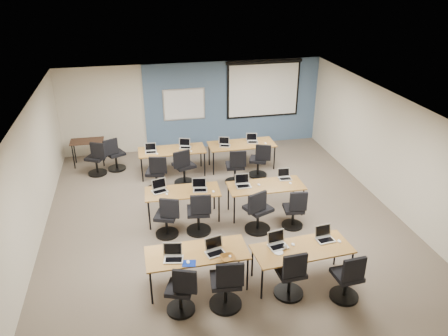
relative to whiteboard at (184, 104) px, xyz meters
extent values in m
cube|color=#6B6354|center=(0.30, -4.43, -1.45)|extent=(8.00, 9.00, 0.02)
cube|color=white|center=(0.30, -4.43, 1.25)|extent=(8.00, 9.00, 0.02)
cube|color=beige|center=(0.30, 0.07, -0.10)|extent=(8.00, 0.04, 2.70)
cube|color=beige|center=(0.30, -8.93, -0.10)|extent=(8.00, 0.04, 2.70)
cube|color=beige|center=(-3.70, -4.43, -0.10)|extent=(0.04, 9.00, 2.70)
cube|color=beige|center=(4.30, -4.43, -0.10)|extent=(0.04, 9.00, 2.70)
cube|color=#3D5977|center=(1.55, 0.04, -0.10)|extent=(5.50, 0.04, 2.70)
cube|color=silver|center=(0.00, 0.00, 0.00)|extent=(1.28, 0.02, 0.98)
cube|color=white|center=(0.00, -0.01, 0.00)|extent=(1.20, 0.02, 0.90)
cube|color=black|center=(2.50, -0.02, 0.35)|extent=(2.32, 0.03, 1.82)
cube|color=white|center=(2.50, -0.03, 0.31)|extent=(2.20, 0.02, 1.62)
cylinder|color=black|center=(2.50, -0.03, 1.19)|extent=(2.40, 0.10, 0.10)
cube|color=brown|center=(-0.64, -6.50, -0.73)|extent=(1.82, 0.76, 0.03)
cylinder|color=black|center=(-1.49, -6.82, -1.10)|extent=(0.04, 0.04, 0.70)
cylinder|color=black|center=(0.21, -6.82, -1.10)|extent=(0.04, 0.04, 0.70)
cylinder|color=black|center=(-1.49, -6.18, -1.10)|extent=(0.04, 0.04, 0.70)
cylinder|color=black|center=(0.21, -6.18, -1.10)|extent=(0.04, 0.04, 0.70)
cube|color=brown|center=(1.24, -6.78, -0.73)|extent=(1.79, 0.75, 0.03)
cylinder|color=black|center=(0.40, -7.09, -1.10)|extent=(0.04, 0.04, 0.70)
cylinder|color=black|center=(2.07, -7.09, -1.10)|extent=(0.04, 0.04, 0.70)
cylinder|color=black|center=(0.40, -6.46, -1.10)|extent=(0.04, 0.04, 0.70)
cylinder|color=black|center=(2.07, -6.46, -1.10)|extent=(0.04, 0.04, 0.70)
cube|color=brown|center=(-0.61, -4.17, -0.73)|extent=(1.68, 0.70, 0.03)
cylinder|color=black|center=(-1.38, -4.46, -1.10)|extent=(0.04, 0.04, 0.70)
cylinder|color=black|center=(0.17, -4.46, -1.10)|extent=(0.04, 0.04, 0.70)
cylinder|color=black|center=(-1.38, -3.88, -1.10)|extent=(0.04, 0.04, 0.70)
cylinder|color=black|center=(0.17, -3.88, -1.10)|extent=(0.04, 0.04, 0.70)
cube|color=olive|center=(1.31, -4.29, -0.73)|extent=(1.75, 0.73, 0.03)
cylinder|color=black|center=(0.50, -4.60, -1.10)|extent=(0.04, 0.04, 0.70)
cylinder|color=black|center=(2.13, -4.60, -1.10)|extent=(0.04, 0.04, 0.70)
cylinder|color=black|center=(0.50, -3.99, -1.10)|extent=(0.04, 0.04, 0.70)
cylinder|color=black|center=(2.13, -3.99, -1.10)|extent=(0.04, 0.04, 0.70)
cube|color=#976242|center=(-0.59, -1.75, -0.73)|extent=(1.82, 0.76, 0.03)
cylinder|color=black|center=(-1.44, -2.07, -1.10)|extent=(0.04, 0.04, 0.70)
cylinder|color=black|center=(0.26, -2.07, -1.10)|extent=(0.04, 0.04, 0.70)
cylinder|color=black|center=(-1.44, -1.43, -1.10)|extent=(0.04, 0.04, 0.70)
cylinder|color=black|center=(0.26, -1.43, -1.10)|extent=(0.04, 0.04, 0.70)
cube|color=#94602E|center=(1.39, -1.73, -0.73)|extent=(1.88, 0.78, 0.03)
cylinder|color=black|center=(0.51, -2.06, -1.10)|extent=(0.04, 0.04, 0.70)
cylinder|color=black|center=(2.27, -2.06, -1.10)|extent=(0.04, 0.04, 0.70)
cylinder|color=black|center=(0.51, -1.40, -1.10)|extent=(0.04, 0.04, 0.70)
cylinder|color=black|center=(2.27, -1.40, -1.10)|extent=(0.04, 0.04, 0.70)
cube|color=silver|center=(-1.07, -6.63, -0.71)|extent=(0.33, 0.24, 0.02)
cube|color=black|center=(-1.07, -6.65, -0.70)|extent=(0.28, 0.14, 0.00)
cube|color=silver|center=(-1.07, -6.50, -0.58)|extent=(0.33, 0.06, 0.23)
cube|color=black|center=(-1.07, -6.51, -0.58)|extent=(0.29, 0.04, 0.19)
ellipsoid|color=white|center=(-0.83, -6.75, -0.71)|extent=(0.08, 0.11, 0.03)
cylinder|color=black|center=(-1.03, -7.08, -1.42)|extent=(0.49, 0.49, 0.05)
cylinder|color=black|center=(-1.03, -7.08, -1.23)|extent=(0.06, 0.06, 0.43)
cube|color=black|center=(-1.03, -7.08, -0.98)|extent=(0.43, 0.43, 0.08)
cube|color=black|center=(-0.96, -7.26, -0.70)|extent=(0.40, 0.06, 0.44)
cube|color=#ABABAD|center=(-0.33, -6.61, -0.71)|extent=(0.33, 0.24, 0.02)
cube|color=black|center=(-0.33, -6.63, -0.70)|extent=(0.28, 0.14, 0.00)
cube|color=#ABABAD|center=(-0.33, -6.47, -0.58)|extent=(0.33, 0.06, 0.23)
cube|color=black|center=(-0.33, -6.48, -0.58)|extent=(0.29, 0.04, 0.19)
ellipsoid|color=white|center=(-0.09, -6.74, -0.71)|extent=(0.08, 0.11, 0.04)
cylinder|color=black|center=(-0.25, -7.11, -1.42)|extent=(0.57, 0.57, 0.05)
cylinder|color=black|center=(-0.25, -7.11, -1.20)|extent=(0.06, 0.06, 0.50)
cube|color=black|center=(-0.25, -7.11, -0.91)|extent=(0.50, 0.50, 0.08)
cube|color=black|center=(-0.23, -7.34, -0.63)|extent=(0.46, 0.06, 0.44)
cube|color=#B0B0B4|center=(0.82, -6.65, -0.71)|extent=(0.34, 0.24, 0.02)
cube|color=black|center=(0.82, -6.67, -0.70)|extent=(0.28, 0.14, 0.00)
cube|color=#B0B0B4|center=(0.82, -6.52, -0.58)|extent=(0.34, 0.06, 0.23)
cube|color=black|center=(0.82, -6.53, -0.58)|extent=(0.29, 0.04, 0.19)
ellipsoid|color=white|center=(1.11, -6.65, -0.71)|extent=(0.06, 0.10, 0.03)
cylinder|color=black|center=(0.91, -7.08, -1.42)|extent=(0.53, 0.53, 0.05)
cylinder|color=black|center=(0.91, -7.08, -1.22)|extent=(0.06, 0.06, 0.47)
cube|color=black|center=(0.91, -7.08, -0.94)|extent=(0.47, 0.47, 0.08)
cube|color=black|center=(0.90, -7.29, -0.66)|extent=(0.43, 0.06, 0.44)
cube|color=#A9A9AF|center=(1.74, -6.64, -0.71)|extent=(0.32, 0.24, 0.02)
cube|color=black|center=(1.74, -6.66, -0.70)|extent=(0.28, 0.14, 0.00)
cube|color=#A9A9AF|center=(1.74, -6.51, -0.58)|extent=(0.32, 0.06, 0.22)
cube|color=black|center=(1.74, -6.52, -0.58)|extent=(0.29, 0.04, 0.18)
ellipsoid|color=white|center=(1.98, -6.73, -0.71)|extent=(0.07, 0.10, 0.04)
cylinder|color=black|center=(1.85, -7.37, -1.42)|extent=(0.51, 0.51, 0.05)
cylinder|color=black|center=(1.85, -7.37, -1.22)|extent=(0.06, 0.06, 0.45)
cube|color=black|center=(1.85, -7.37, -0.96)|extent=(0.45, 0.45, 0.08)
cube|color=black|center=(1.83, -7.57, -0.68)|extent=(0.41, 0.06, 0.44)
cube|color=#B2B2BD|center=(-1.11, -4.10, -0.71)|extent=(0.34, 0.24, 0.02)
cube|color=black|center=(-1.11, -4.12, -0.70)|extent=(0.29, 0.14, 0.00)
cube|color=#B2B2BD|center=(-1.11, -3.97, -0.58)|extent=(0.34, 0.06, 0.23)
cube|color=black|center=(-1.11, -3.98, -0.58)|extent=(0.30, 0.04, 0.19)
ellipsoid|color=white|center=(-0.96, -4.26, -0.71)|extent=(0.09, 0.11, 0.03)
cylinder|color=black|center=(-1.04, -4.74, -1.42)|extent=(0.50, 0.50, 0.05)
cylinder|color=black|center=(-1.04, -4.74, -1.23)|extent=(0.06, 0.06, 0.45)
cube|color=black|center=(-1.04, -4.74, -0.96)|extent=(0.45, 0.45, 0.08)
cube|color=black|center=(-0.97, -4.93, -0.68)|extent=(0.41, 0.06, 0.44)
cube|color=#B0B0B0|center=(-0.21, -4.24, -0.71)|extent=(0.32, 0.23, 0.02)
cube|color=black|center=(-0.21, -4.26, -0.70)|extent=(0.27, 0.14, 0.00)
cube|color=#B0B0B0|center=(-0.21, -4.11, -0.59)|extent=(0.32, 0.06, 0.22)
cube|color=black|center=(-0.21, -4.12, -0.59)|extent=(0.28, 0.04, 0.18)
ellipsoid|color=white|center=(0.07, -4.36, -0.71)|extent=(0.06, 0.10, 0.04)
cylinder|color=black|center=(-0.34, -4.76, -1.42)|extent=(0.54, 0.54, 0.05)
cylinder|color=black|center=(-0.34, -4.76, -1.21)|extent=(0.06, 0.06, 0.48)
cube|color=black|center=(-0.34, -4.76, -0.93)|extent=(0.48, 0.48, 0.08)
cube|color=black|center=(-0.32, -4.98, -0.65)|extent=(0.44, 0.06, 0.44)
cube|color=silver|center=(0.79, -4.25, -0.71)|extent=(0.34, 0.24, 0.02)
cube|color=black|center=(0.79, -4.27, -0.70)|extent=(0.29, 0.14, 0.00)
cube|color=silver|center=(0.79, -4.12, -0.58)|extent=(0.34, 0.06, 0.23)
cube|color=black|center=(0.79, -4.13, -0.58)|extent=(0.30, 0.04, 0.19)
ellipsoid|color=white|center=(1.16, -4.26, -0.71)|extent=(0.08, 0.11, 0.04)
cylinder|color=black|center=(0.94, -4.97, -1.42)|extent=(0.57, 0.57, 0.05)
cylinder|color=black|center=(0.94, -4.97, -1.20)|extent=(0.06, 0.06, 0.51)
cube|color=black|center=(0.94, -4.97, -0.90)|extent=(0.51, 0.51, 0.08)
cube|color=black|center=(0.85, -5.18, -0.62)|extent=(0.46, 0.06, 0.44)
cube|color=#AAAAAA|center=(1.85, -4.10, -0.71)|extent=(0.30, 0.22, 0.02)
cube|color=black|center=(1.85, -4.12, -0.70)|extent=(0.25, 0.13, 0.00)
cube|color=#AAAAAA|center=(1.85, -3.98, -0.59)|extent=(0.30, 0.06, 0.21)
cube|color=black|center=(1.85, -3.99, -0.59)|extent=(0.26, 0.04, 0.17)
ellipsoid|color=white|center=(1.89, -4.34, -0.71)|extent=(0.09, 0.11, 0.04)
cylinder|color=black|center=(1.75, -4.99, -1.42)|extent=(0.47, 0.47, 0.05)
cylinder|color=black|center=(1.75, -4.99, -1.24)|extent=(0.06, 0.06, 0.42)
cube|color=black|center=(1.75, -4.99, -0.99)|extent=(0.42, 0.42, 0.08)
cube|color=black|center=(1.77, -5.18, -0.71)|extent=(0.38, 0.06, 0.44)
cube|color=silver|center=(-1.16, -1.83, -0.71)|extent=(0.30, 0.22, 0.02)
cube|color=black|center=(-1.16, -1.85, -0.70)|extent=(0.26, 0.13, 0.00)
cube|color=silver|center=(-1.16, -1.71, -0.59)|extent=(0.30, 0.06, 0.21)
cube|color=black|center=(-1.16, -1.72, -0.59)|extent=(0.27, 0.04, 0.17)
ellipsoid|color=white|center=(-1.01, -1.97, -0.71)|extent=(0.07, 0.10, 0.03)
cylinder|color=black|center=(-1.10, -2.60, -1.42)|extent=(0.54, 0.54, 0.05)
cylinder|color=black|center=(-1.10, -2.60, -1.21)|extent=(0.06, 0.06, 0.48)
cube|color=black|center=(-1.10, -2.60, -0.93)|extent=(0.48, 0.48, 0.08)
cube|color=black|center=(-1.05, -2.81, -0.65)|extent=(0.43, 0.06, 0.44)
cube|color=#B1B1B1|center=(-0.21, -1.70, -0.71)|extent=(0.31, 0.23, 0.02)
cube|color=black|center=(-0.21, -1.72, -0.70)|extent=(0.26, 0.13, 0.00)
cube|color=#B1B1B1|center=(-0.21, -1.58, -0.59)|extent=(0.31, 0.06, 0.21)
cube|color=black|center=(-0.21, -1.59, -0.59)|extent=(0.27, 0.04, 0.18)
ellipsoid|color=white|center=(-0.09, -1.98, -0.71)|extent=(0.06, 0.09, 0.03)
cylinder|color=black|center=(-0.35, -2.41, -1.42)|extent=(0.56, 0.56, 0.05)
cylinder|color=black|center=(-0.35, -2.41, -1.20)|extent=(0.06, 0.06, 0.50)
cube|color=black|center=(-0.35, -2.41, -0.91)|extent=(0.50, 0.50, 0.08)
cube|color=black|center=(-0.43, -2.62, -0.63)|extent=(0.45, 0.06, 0.44)
cube|color=silver|center=(0.89, -1.80, -0.71)|extent=(0.30, 0.22, 0.02)
cube|color=black|center=(0.89, -1.82, -0.70)|extent=(0.25, 0.13, 0.00)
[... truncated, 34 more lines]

